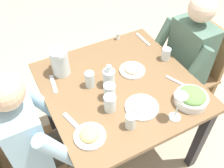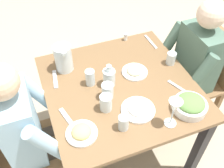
{
  "view_description": "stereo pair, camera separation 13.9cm",
  "coord_description": "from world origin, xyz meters",
  "px_view_note": "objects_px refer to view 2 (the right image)",
  "views": [
    {
      "loc": [
        -1.01,
        0.59,
        1.94
      ],
      "look_at": [
        0.02,
        0.05,
        0.75
      ],
      "focal_mm": 40.99,
      "sensor_mm": 36.0,
      "label": 1
    },
    {
      "loc": [
        -1.06,
        0.46,
        1.94
      ],
      "look_at": [
        0.02,
        0.05,
        0.75
      ],
      "focal_mm": 40.99,
      "sensor_mm": 36.0,
      "label": 2
    }
  ],
  "objects_px": {
    "plate_fries": "(82,132)",
    "water_glass_far_right": "(123,123)",
    "water_glass_near_right": "(171,58)",
    "wine_glass": "(174,108)",
    "chair_far": "(10,151)",
    "water_glass_near_left": "(90,78)",
    "water_pitcher": "(63,58)",
    "diner_far": "(38,128)",
    "water_glass_by_pitcher": "(107,91)",
    "chair_near": "(203,75)",
    "plate_beans": "(135,71)",
    "plate_yoghurt": "(138,109)",
    "diner_near": "(185,68)",
    "salad_bowl": "(190,105)",
    "oil_carafe": "(109,78)",
    "dining_table": "(120,96)",
    "salt_shaker": "(126,37)",
    "water_glass_center": "(106,103)"
  },
  "relations": [
    {
      "from": "plate_beans",
      "to": "water_glass_by_pitcher",
      "type": "xyz_separation_m",
      "value": [
        -0.14,
        0.25,
        0.04
      ]
    },
    {
      "from": "chair_near",
      "to": "water_pitcher",
      "type": "distance_m",
      "value": 1.14
    },
    {
      "from": "dining_table",
      "to": "salt_shaker",
      "type": "distance_m",
      "value": 0.52
    },
    {
      "from": "diner_near",
      "to": "water_glass_center",
      "type": "relative_size",
      "value": 10.76
    },
    {
      "from": "water_glass_by_pitcher",
      "to": "oil_carafe",
      "type": "distance_m",
      "value": 0.11
    },
    {
      "from": "salad_bowl",
      "to": "salt_shaker",
      "type": "height_order",
      "value": "salad_bowl"
    },
    {
      "from": "salt_shaker",
      "to": "plate_beans",
      "type": "bearing_deg",
      "value": 166.27
    },
    {
      "from": "water_glass_near_right",
      "to": "wine_glass",
      "type": "relative_size",
      "value": 0.46
    },
    {
      "from": "dining_table",
      "to": "diner_near",
      "type": "xyz_separation_m",
      "value": [
        0.07,
        -0.57,
        0.02
      ]
    },
    {
      "from": "water_glass_near_left",
      "to": "chair_near",
      "type": "bearing_deg",
      "value": -90.55
    },
    {
      "from": "dining_table",
      "to": "water_pitcher",
      "type": "bearing_deg",
      "value": 46.07
    },
    {
      "from": "plate_yoghurt",
      "to": "plate_fries",
      "type": "height_order",
      "value": "plate_fries"
    },
    {
      "from": "chair_far",
      "to": "plate_fries",
      "type": "bearing_deg",
      "value": -114.36
    },
    {
      "from": "water_glass_center",
      "to": "wine_glass",
      "type": "height_order",
      "value": "wine_glass"
    },
    {
      "from": "plate_yoghurt",
      "to": "water_glass_far_right",
      "type": "distance_m",
      "value": 0.16
    },
    {
      "from": "water_pitcher",
      "to": "water_glass_by_pitcher",
      "type": "xyz_separation_m",
      "value": [
        -0.36,
        -0.19,
        -0.04
      ]
    },
    {
      "from": "water_glass_by_pitcher",
      "to": "salad_bowl",
      "type": "bearing_deg",
      "value": -122.17
    },
    {
      "from": "diner_near",
      "to": "water_glass_near_left",
      "type": "height_order",
      "value": "diner_near"
    },
    {
      "from": "water_pitcher",
      "to": "plate_beans",
      "type": "height_order",
      "value": "water_pitcher"
    },
    {
      "from": "water_pitcher",
      "to": "water_glass_near_right",
      "type": "distance_m",
      "value": 0.75
    },
    {
      "from": "plate_fries",
      "to": "wine_glass",
      "type": "distance_m",
      "value": 0.52
    },
    {
      "from": "chair_far",
      "to": "plate_fries",
      "type": "relative_size",
      "value": 4.91
    },
    {
      "from": "diner_near",
      "to": "salt_shaker",
      "type": "height_order",
      "value": "diner_near"
    },
    {
      "from": "dining_table",
      "to": "water_glass_near_right",
      "type": "bearing_deg",
      "value": -80.04
    },
    {
      "from": "chair_near",
      "to": "diner_far",
      "type": "bearing_deg",
      "value": 96.43
    },
    {
      "from": "water_pitcher",
      "to": "water_glass_near_left",
      "type": "relative_size",
      "value": 1.72
    },
    {
      "from": "diner_near",
      "to": "salad_bowl",
      "type": "height_order",
      "value": "diner_near"
    },
    {
      "from": "water_pitcher",
      "to": "water_glass_far_right",
      "type": "distance_m",
      "value": 0.63
    },
    {
      "from": "plate_fries",
      "to": "water_glass_far_right",
      "type": "distance_m",
      "value": 0.24
    },
    {
      "from": "chair_far",
      "to": "water_glass_center",
      "type": "distance_m",
      "value": 0.69
    },
    {
      "from": "plate_fries",
      "to": "water_glass_by_pitcher",
      "type": "height_order",
      "value": "water_glass_by_pitcher"
    },
    {
      "from": "water_glass_by_pitcher",
      "to": "water_glass_far_right",
      "type": "bearing_deg",
      "value": -179.26
    },
    {
      "from": "chair_near",
      "to": "plate_yoghurt",
      "type": "xyz_separation_m",
      "value": [
        -0.31,
        0.75,
        0.25
      ]
    },
    {
      "from": "diner_near",
      "to": "oil_carafe",
      "type": "bearing_deg",
      "value": 93.78
    },
    {
      "from": "salad_bowl",
      "to": "plate_beans",
      "type": "relative_size",
      "value": 1.14
    },
    {
      "from": "salt_shaker",
      "to": "chair_far",
      "type": "bearing_deg",
      "value": 117.57
    },
    {
      "from": "water_glass_near_left",
      "to": "water_glass_near_right",
      "type": "height_order",
      "value": "water_glass_near_left"
    },
    {
      "from": "water_glass_center",
      "to": "salt_shaker",
      "type": "relative_size",
      "value": 2.01
    },
    {
      "from": "diner_far",
      "to": "water_glass_by_pitcher",
      "type": "height_order",
      "value": "diner_far"
    },
    {
      "from": "chair_far",
      "to": "wine_glass",
      "type": "distance_m",
      "value": 1.04
    },
    {
      "from": "chair_far",
      "to": "plate_fries",
      "type": "height_order",
      "value": "chair_far"
    },
    {
      "from": "chair_far",
      "to": "water_pitcher",
      "type": "xyz_separation_m",
      "value": [
        0.36,
        -0.47,
        0.33
      ]
    },
    {
      "from": "chair_near",
      "to": "salad_bowl",
      "type": "distance_m",
      "value": 0.68
    },
    {
      "from": "diner_near",
      "to": "water_glass_by_pitcher",
      "type": "relative_size",
      "value": 10.82
    },
    {
      "from": "plate_beans",
      "to": "salt_shaker",
      "type": "distance_m",
      "value": 0.38
    },
    {
      "from": "chair_far",
      "to": "water_glass_near_left",
      "type": "bearing_deg",
      "value": -74.97
    },
    {
      "from": "plate_yoghurt",
      "to": "water_glass_center",
      "type": "distance_m",
      "value": 0.2
    },
    {
      "from": "chair_far",
      "to": "water_glass_far_right",
      "type": "distance_m",
      "value": 0.76
    },
    {
      "from": "diner_near",
      "to": "diner_far",
      "type": "xyz_separation_m",
      "value": [
        -0.15,
        1.13,
        0.0
      ]
    },
    {
      "from": "plate_yoghurt",
      "to": "plate_beans",
      "type": "xyz_separation_m",
      "value": [
        0.31,
        -0.12,
        -0.0
      ]
    }
  ]
}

